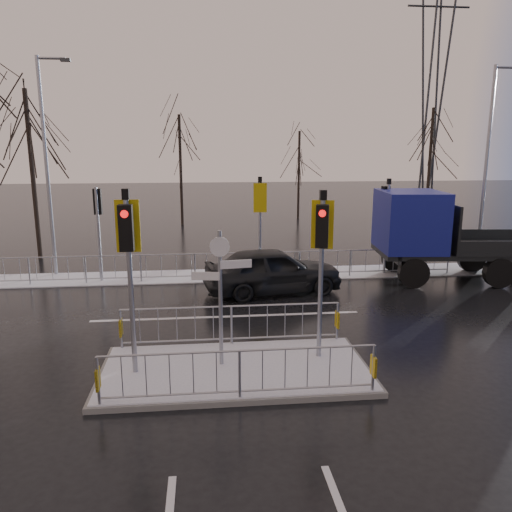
{
  "coord_description": "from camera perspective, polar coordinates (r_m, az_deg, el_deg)",
  "views": [
    {
      "loc": [
        -0.63,
        -10.38,
        5.0
      ],
      "look_at": [
        0.89,
        3.98,
        1.8
      ],
      "focal_mm": 35.0,
      "sensor_mm": 36.0,
      "label": 1
    }
  ],
  "objects": [
    {
      "name": "street_lamp_left",
      "position": [
        20.71,
        -22.69,
        10.15
      ],
      "size": [
        1.25,
        0.18,
        8.2
      ],
      "color": "#8E929B",
      "rests_on": "ground"
    },
    {
      "name": "tree_far_a",
      "position": [
        32.41,
        -8.67,
        12.05
      ],
      "size": [
        3.75,
        3.75,
        7.08
      ],
      "color": "black",
      "rests_on": "ground"
    },
    {
      "name": "car_far_lane",
      "position": [
        17.2,
        1.94,
        -1.63
      ],
      "size": [
        4.96,
        2.65,
        1.61
      ],
      "primitive_type": "imported",
      "rotation": [
        0.0,
        0.0,
        1.74
      ],
      "color": "black",
      "rests_on": "ground"
    },
    {
      "name": "far_kerb_fixtures",
      "position": [
        18.92,
        -3.12,
        0.33
      ],
      "size": [
        18.0,
        0.65,
        3.83
      ],
      "color": "#8E929B",
      "rests_on": "ground"
    },
    {
      "name": "traffic_island",
      "position": [
        11.38,
        -2.46,
        -11.4
      ],
      "size": [
        6.0,
        3.04,
        4.15
      ],
      "color": "#60615C",
      "rests_on": "ground"
    },
    {
      "name": "ground",
      "position": [
        11.54,
        -2.38,
        -13.2
      ],
      "size": [
        120.0,
        120.0,
        0.0
      ],
      "primitive_type": "plane",
      "color": "black",
      "rests_on": "ground"
    },
    {
      "name": "street_lamp_right",
      "position": [
        21.96,
        25.0,
        9.76
      ],
      "size": [
        1.25,
        0.18,
        8.0
      ],
      "color": "#8E929B",
      "rests_on": "ground"
    },
    {
      "name": "lane_markings",
      "position": [
        11.24,
        -2.27,
        -13.91
      ],
      "size": [
        8.0,
        11.38,
        0.01
      ],
      "color": "silver",
      "rests_on": "ground"
    },
    {
      "name": "flatbed_truck",
      "position": [
        19.93,
        19.92,
        2.47
      ],
      "size": [
        7.48,
        3.35,
        3.36
      ],
      "color": "black",
      "rests_on": "ground"
    },
    {
      "name": "tree_near_b",
      "position": [
        24.03,
        -24.46,
        11.76
      ],
      "size": [
        4.0,
        4.0,
        7.55
      ],
      "color": "black",
      "rests_on": "ground"
    },
    {
      "name": "tree_far_c",
      "position": [
        34.62,
        19.38,
        12.05
      ],
      "size": [
        4.0,
        4.0,
        7.55
      ],
      "color": "black",
      "rests_on": "ground"
    },
    {
      "name": "tree_far_b",
      "position": [
        35.02,
        4.95,
        11.11
      ],
      "size": [
        3.25,
        3.25,
        6.14
      ],
      "color": "black",
      "rests_on": "ground"
    },
    {
      "name": "snow_verge",
      "position": [
        19.63,
        -4.02,
        -2.23
      ],
      "size": [
        30.0,
        2.0,
        0.04
      ],
      "primitive_type": "cube",
      "color": "white",
      "rests_on": "ground"
    },
    {
      "name": "pylon_wires",
      "position": [
        44.42,
        18.33,
        19.71
      ],
      "size": [
        70.0,
        2.38,
        19.97
      ],
      "color": "#2D3033",
      "rests_on": "ground"
    }
  ]
}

